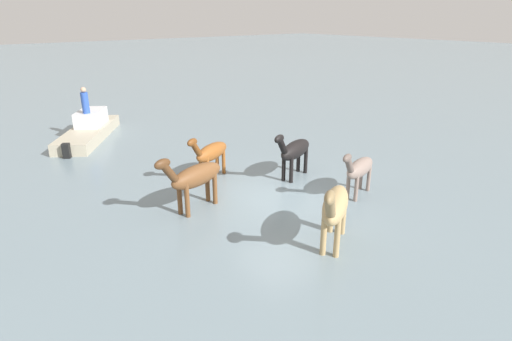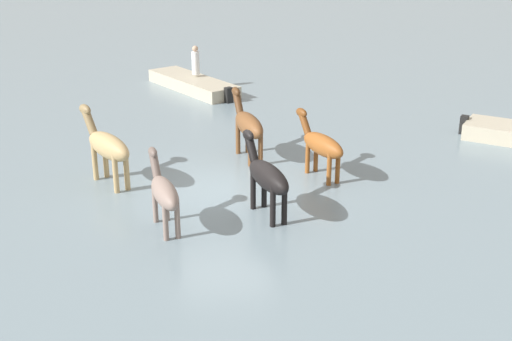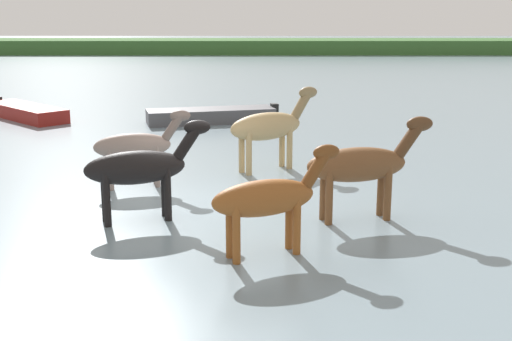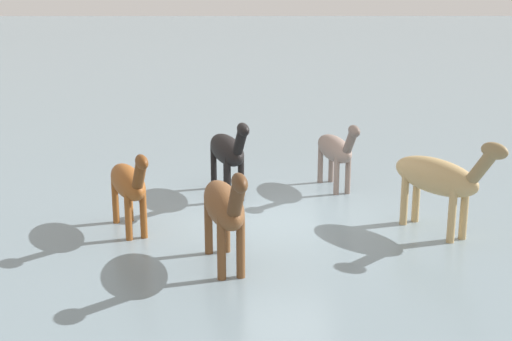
{
  "view_description": "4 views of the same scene",
  "coord_description": "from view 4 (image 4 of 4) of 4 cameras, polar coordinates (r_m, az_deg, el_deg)",
  "views": [
    {
      "loc": [
        8.17,
        8.99,
        5.48
      ],
      "look_at": [
        0.79,
        -0.24,
        1.0
      ],
      "focal_mm": 29.08,
      "sensor_mm": 36.0,
      "label": 1
    },
    {
      "loc": [
        -15.98,
        0.85,
        6.8
      ],
      "look_at": [
        -0.86,
        -0.73,
        0.92
      ],
      "focal_mm": 46.39,
      "sensor_mm": 36.0,
      "label": 2
    },
    {
      "loc": [
        0.64,
        -12.75,
        3.84
      ],
      "look_at": [
        0.62,
        0.17,
        0.69
      ],
      "focal_mm": 46.65,
      "sensor_mm": 36.0,
      "label": 3
    },
    {
      "loc": [
        13.53,
        -0.42,
        4.6
      ],
      "look_at": [
        0.4,
        -0.32,
        1.07
      ],
      "focal_mm": 49.61,
      "sensor_mm": 36.0,
      "label": 4
    }
  ],
  "objects": [
    {
      "name": "horse_pinto_flank",
      "position": [
        13.51,
        14.54,
        -0.55
      ],
      "size": [
        2.33,
        1.72,
        1.97
      ],
      "rotation": [
        0.0,
        0.0,
        0.58
      ],
      "color": "tan",
      "rests_on": "ground_plane"
    },
    {
      "name": "horse_gray_outer",
      "position": [
        16.06,
        6.44,
        1.69
      ],
      "size": [
        2.15,
        0.92,
        1.67
      ],
      "rotation": [
        0.0,
        0.0,
        0.27
      ],
      "color": "gray",
      "rests_on": "ground_plane"
    },
    {
      "name": "ground_plane",
      "position": [
        14.3,
        1.29,
        -3.74
      ],
      "size": [
        170.84,
        170.84,
        0.0
      ],
      "primitive_type": "plane",
      "color": "gray"
    },
    {
      "name": "horse_mid_herd",
      "position": [
        11.52,
        -2.55,
        -2.93
      ],
      "size": [
        2.46,
        1.0,
        1.91
      ],
      "rotation": [
        0.0,
        0.0,
        0.24
      ],
      "color": "brown",
      "rests_on": "ground_plane"
    },
    {
      "name": "horse_chestnut_trailing",
      "position": [
        13.4,
        -10.22,
        -1.01
      ],
      "size": [
        2.17,
        1.2,
        1.73
      ],
      "rotation": [
        0.0,
        0.0,
        0.41
      ],
      "color": "brown",
      "rests_on": "ground_plane"
    },
    {
      "name": "horse_dun_straggler",
      "position": [
        15.44,
        -2.29,
        1.59
      ],
      "size": [
        2.35,
        1.11,
        1.84
      ],
      "rotation": [
        0.0,
        0.0,
        0.32
      ],
      "color": "black",
      "rests_on": "ground_plane"
    }
  ]
}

